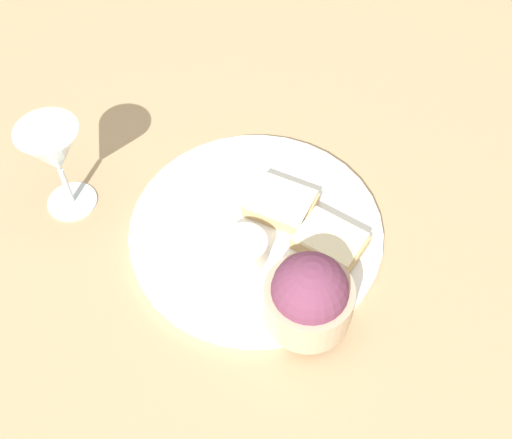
% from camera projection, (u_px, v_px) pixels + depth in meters
% --- Properties ---
extents(ground_plane, '(4.00, 4.00, 0.00)m').
position_uv_depth(ground_plane, '(256.00, 234.00, 0.90)').
color(ground_plane, tan).
extents(dinner_plate, '(0.35, 0.35, 0.01)m').
position_uv_depth(dinner_plate, '(256.00, 231.00, 0.90)').
color(dinner_plate, white).
rests_on(dinner_plate, ground_plane).
extents(salad_bowl, '(0.11, 0.11, 0.11)m').
position_uv_depth(salad_bowl, '(309.00, 296.00, 0.78)').
color(salad_bowl, tan).
rests_on(salad_bowl, dinner_plate).
extents(sauce_ramekin, '(0.06, 0.06, 0.03)m').
position_uv_depth(sauce_ramekin, '(244.00, 248.00, 0.85)').
color(sauce_ramekin, beige).
rests_on(sauce_ramekin, dinner_plate).
extents(cheese_toast_near, '(0.09, 0.07, 0.03)m').
position_uv_depth(cheese_toast_near, '(281.00, 203.00, 0.90)').
color(cheese_toast_near, tan).
rests_on(cheese_toast_near, dinner_plate).
extents(cheese_toast_far, '(0.10, 0.08, 0.03)m').
position_uv_depth(cheese_toast_far, '(330.00, 241.00, 0.86)').
color(cheese_toast_far, tan).
rests_on(cheese_toast_far, dinner_plate).
extents(wine_glass, '(0.08, 0.08, 0.15)m').
position_uv_depth(wine_glass, '(54.00, 154.00, 0.85)').
color(wine_glass, silver).
rests_on(wine_glass, ground_plane).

